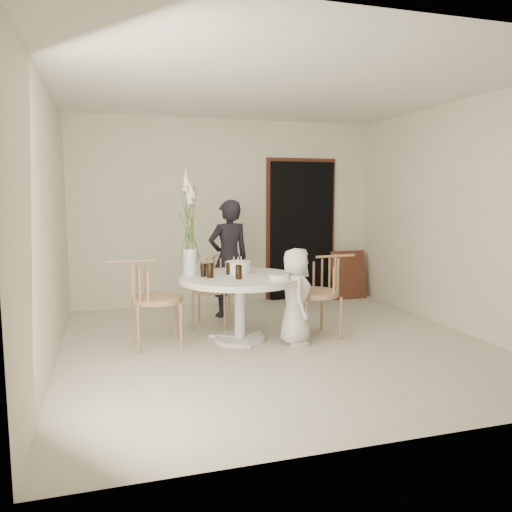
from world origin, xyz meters
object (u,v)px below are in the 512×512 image
object	(u,v)px
chair_right	(325,284)
chair_left	(144,290)
flower_vase	(190,228)
chair_far	(213,280)
boy	(296,296)
table	(240,286)
girl	(229,259)
birthday_cake	(238,267)

from	to	relation	value
chair_right	chair_left	distance (m)	2.01
flower_vase	chair_far	bearing A→B (deg)	58.42
boy	table	bearing A→B (deg)	75.16
chair_far	table	bearing A→B (deg)	-59.30
chair_left	girl	size ratio (longest dim) A/B	0.61
chair_far	chair_left	size ratio (longest dim) A/B	0.89
chair_left	birthday_cake	xyz separation A→B (m)	(1.05, 0.11, 0.19)
chair_right	boy	distance (m)	0.48
boy	birthday_cake	size ratio (longest dim) A/B	3.71
chair_far	boy	xyz separation A→B (m)	(0.68, -1.10, -0.02)
chair_far	birthday_cake	bearing A→B (deg)	-54.16
chair_far	chair_right	size ratio (longest dim) A/B	0.90
table	birthday_cake	size ratio (longest dim) A/B	4.71
chair_left	boy	bearing A→B (deg)	-102.40
table	boy	bearing A→B (deg)	-26.44
chair_left	boy	size ratio (longest dim) A/B	0.90
chair_left	girl	distance (m)	1.59
chair_left	flower_vase	distance (m)	0.83
table	chair_far	size ratio (longest dim) A/B	1.57
chair_far	chair_right	distance (m)	1.44
chair_far	chair_left	world-z (taller)	chair_left
table	flower_vase	bearing A→B (deg)	157.83
birthday_cake	flower_vase	distance (m)	0.70
chair_right	chair_left	xyz separation A→B (m)	(-2.00, 0.16, 0.00)
boy	chair_left	bearing A→B (deg)	89.11
table	chair_right	bearing A→B (deg)	-4.99
girl	birthday_cake	distance (m)	0.96
boy	birthday_cake	distance (m)	0.75
girl	flower_vase	distance (m)	1.23
boy	flower_vase	distance (m)	1.37
birthday_cake	table	bearing A→B (deg)	-99.25
chair_far	chair_right	world-z (taller)	chair_right
table	chair_left	world-z (taller)	chair_left
table	chair_far	distance (m)	0.84
boy	birthday_cake	xyz separation A→B (m)	(-0.52, 0.46, 0.27)
chair_far	flower_vase	bearing A→B (deg)	-99.98
birthday_cake	boy	bearing A→B (deg)	-41.35
chair_far	chair_right	bearing A→B (deg)	-17.58
chair_right	chair_left	world-z (taller)	chair_left
chair_right	boy	world-z (taller)	boy
chair_far	girl	distance (m)	0.48
boy	girl	bearing A→B (deg)	27.49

